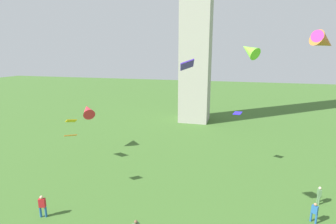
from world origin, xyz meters
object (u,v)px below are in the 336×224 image
object	(u,v)px
person_1	(319,194)
kite_flying_4	(249,50)
kite_flying_3	(320,36)
kite_flying_0	(88,110)
kite_flying_1	(71,135)
kite_flying_5	(71,121)
person_2	(314,211)
person_4	(42,205)
kite_flying_6	(324,42)
kite_flying_8	(187,65)
kite_flying_2	(238,113)

from	to	relation	value
person_1	kite_flying_4	bearing A→B (deg)	92.97
kite_flying_3	kite_flying_0	bearing A→B (deg)	21.32
kite_flying_1	kite_flying_5	distance (m)	6.76
person_2	kite_flying_0	world-z (taller)	kite_flying_0
kite_flying_1	person_4	bearing A→B (deg)	50.32
kite_flying_4	kite_flying_6	size ratio (longest dim) A/B	0.64
kite_flying_8	person_2	bearing A→B (deg)	-78.99
kite_flying_8	kite_flying_5	bearing A→B (deg)	47.09
kite_flying_6	kite_flying_2	bearing A→B (deg)	61.75
kite_flying_1	kite_flying_4	bearing A→B (deg)	151.12
kite_flying_8	kite_flying_0	bearing A→B (deg)	37.43
kite_flying_1	kite_flying_3	size ratio (longest dim) A/B	0.76
kite_flying_1	person_1	bearing A→B (deg)	149.08
person_1	kite_flying_5	distance (m)	25.77
person_4	kite_flying_1	bearing A→B (deg)	73.57
person_4	kite_flying_6	distance (m)	29.15
kite_flying_1	kite_flying_2	distance (m)	17.15
kite_flying_0	kite_flying_4	bearing A→B (deg)	119.33
person_2	kite_flying_0	size ratio (longest dim) A/B	0.57
kite_flying_0	kite_flying_2	world-z (taller)	kite_flying_0
kite_flying_3	kite_flying_6	xyz separation A→B (m)	(1.66, 4.78, -0.23)
person_1	kite_flying_2	xyz separation A→B (m)	(-7.08, 5.75, 5.34)
person_2	kite_flying_8	distance (m)	14.85
person_1	kite_flying_0	distance (m)	27.03
kite_flying_1	kite_flying_8	world-z (taller)	kite_flying_8
kite_flying_5	kite_flying_8	bearing A→B (deg)	13.53
kite_flying_1	kite_flying_8	distance (m)	13.34
person_1	kite_flying_6	bearing A→B (deg)	-7.33
kite_flying_0	kite_flying_8	world-z (taller)	kite_flying_8
person_1	kite_flying_8	size ratio (longest dim) A/B	1.13
kite_flying_0	kite_flying_5	distance (m)	4.35
kite_flying_2	kite_flying_0	bearing A→B (deg)	27.75
person_2	person_1	bearing A→B (deg)	103.59
kite_flying_2	kite_flying_5	bearing A→B (deg)	41.02
kite_flying_0	kite_flying_5	size ratio (longest dim) A/B	1.62
kite_flying_2	kite_flying_4	world-z (taller)	kite_flying_4
kite_flying_1	kite_flying_4	distance (m)	16.93
person_1	kite_flying_6	world-z (taller)	kite_flying_6
person_1	kite_flying_5	xyz separation A→B (m)	(-25.36, 1.90, 4.17)
person_2	kite_flying_4	xyz separation A→B (m)	(-5.45, 2.35, 11.89)
kite_flying_8	kite_flying_3	bearing A→B (deg)	-59.38
person_4	kite_flying_5	bearing A→B (deg)	95.14
person_1	kite_flying_2	distance (m)	10.57
kite_flying_4	person_4	bearing A→B (deg)	-20.52
person_2	kite_flying_4	world-z (taller)	kite_flying_4
person_4	kite_flying_8	world-z (taller)	kite_flying_8
person_1	kite_flying_0	size ratio (longest dim) A/B	0.54
kite_flying_0	kite_flying_3	distance (m)	26.71
person_2	kite_flying_4	size ratio (longest dim) A/B	0.83
kite_flying_5	person_1	bearing A→B (deg)	39.51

